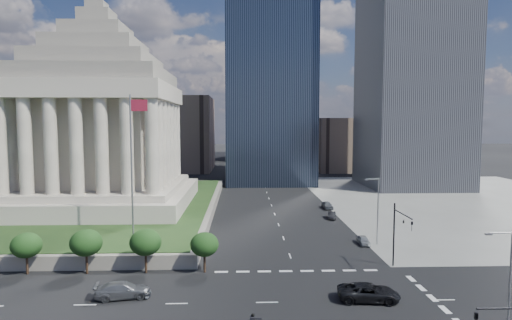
{
  "coord_description": "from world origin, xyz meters",
  "views": [
    {
      "loc": [
        -6.49,
        -36.33,
        17.79
      ],
      "look_at": [
        -4.83,
        13.47,
        13.6
      ],
      "focal_mm": 30.0,
      "sensor_mm": 36.0,
      "label": 1
    }
  ],
  "objects_px": {
    "street_lamp_south": "(508,287)",
    "parked_sedan_near": "(363,240)",
    "war_memorial": "(100,105)",
    "pickup_truck": "(369,292)",
    "suv_grey": "(123,290)",
    "street_lamp_north": "(377,207)",
    "traffic_signal_ne": "(399,228)",
    "parked_sedan_mid": "(332,215)",
    "parked_sedan_far": "(327,205)",
    "flagpole": "(133,158)"
  },
  "relations": [
    {
      "from": "street_lamp_north",
      "to": "parked_sedan_near",
      "type": "relative_size",
      "value": 2.69
    },
    {
      "from": "war_memorial",
      "to": "flagpole",
      "type": "bearing_deg",
      "value": -63.11
    },
    {
      "from": "pickup_truck",
      "to": "parked_sedan_far",
      "type": "height_order",
      "value": "pickup_truck"
    },
    {
      "from": "parked_sedan_near",
      "to": "war_memorial",
      "type": "bearing_deg",
      "value": 154.42
    },
    {
      "from": "street_lamp_south",
      "to": "suv_grey",
      "type": "relative_size",
      "value": 1.77
    },
    {
      "from": "street_lamp_north",
      "to": "traffic_signal_ne",
      "type": "bearing_deg",
      "value": -94.19
    },
    {
      "from": "street_lamp_south",
      "to": "parked_sedan_near",
      "type": "xyz_separation_m",
      "value": [
        -1.83,
        31.14,
        -5.03
      ]
    },
    {
      "from": "war_memorial",
      "to": "street_lamp_north",
      "type": "xyz_separation_m",
      "value": [
        47.33,
        -23.0,
        -15.74
      ]
    },
    {
      "from": "pickup_truck",
      "to": "parked_sedan_near",
      "type": "height_order",
      "value": "pickup_truck"
    },
    {
      "from": "parked_sedan_mid",
      "to": "suv_grey",
      "type": "bearing_deg",
      "value": -119.33
    },
    {
      "from": "street_lamp_south",
      "to": "suv_grey",
      "type": "xyz_separation_m",
      "value": [
        -32.03,
        12.64,
        -4.84
      ]
    },
    {
      "from": "flagpole",
      "to": "parked_sedan_far",
      "type": "bearing_deg",
      "value": 40.05
    },
    {
      "from": "traffic_signal_ne",
      "to": "parked_sedan_mid",
      "type": "height_order",
      "value": "traffic_signal_ne"
    },
    {
      "from": "flagpole",
      "to": "street_lamp_north",
      "type": "xyz_separation_m",
      "value": [
        35.16,
        1.0,
        -7.45
      ]
    },
    {
      "from": "parked_sedan_far",
      "to": "pickup_truck",
      "type": "bearing_deg",
      "value": -99.22
    },
    {
      "from": "traffic_signal_ne",
      "to": "street_lamp_north",
      "type": "bearing_deg",
      "value": 85.81
    },
    {
      "from": "war_memorial",
      "to": "suv_grey",
      "type": "bearing_deg",
      "value": -69.71
    },
    {
      "from": "war_memorial",
      "to": "pickup_truck",
      "type": "height_order",
      "value": "war_memorial"
    },
    {
      "from": "street_lamp_north",
      "to": "parked_sedan_far",
      "type": "relative_size",
      "value": 2.27
    },
    {
      "from": "flagpole",
      "to": "traffic_signal_ne",
      "type": "height_order",
      "value": "flagpole"
    },
    {
      "from": "flagpole",
      "to": "street_lamp_north",
      "type": "relative_size",
      "value": 2.0
    },
    {
      "from": "flagpole",
      "to": "war_memorial",
      "type": "bearing_deg",
      "value": 116.89
    },
    {
      "from": "parked_sedan_mid",
      "to": "parked_sedan_far",
      "type": "height_order",
      "value": "parked_sedan_far"
    },
    {
      "from": "street_lamp_south",
      "to": "street_lamp_north",
      "type": "relative_size",
      "value": 1.0
    },
    {
      "from": "street_lamp_north",
      "to": "parked_sedan_mid",
      "type": "bearing_deg",
      "value": 99.17
    },
    {
      "from": "suv_grey",
      "to": "street_lamp_south",
      "type": "bearing_deg",
      "value": -120.95
    },
    {
      "from": "pickup_truck",
      "to": "parked_sedan_near",
      "type": "distance_m",
      "value": 20.72
    },
    {
      "from": "flagpole",
      "to": "street_lamp_south",
      "type": "xyz_separation_m",
      "value": [
        35.16,
        -30.0,
        -7.45
      ]
    },
    {
      "from": "war_memorial",
      "to": "suv_grey",
      "type": "relative_size",
      "value": 6.92
    },
    {
      "from": "street_lamp_north",
      "to": "suv_grey",
      "type": "bearing_deg",
      "value": -150.18
    },
    {
      "from": "flagpole",
      "to": "pickup_truck",
      "type": "relative_size",
      "value": 3.23
    },
    {
      "from": "street_lamp_south",
      "to": "traffic_signal_ne",
      "type": "bearing_deg",
      "value": 92.41
    },
    {
      "from": "war_memorial",
      "to": "parked_sedan_near",
      "type": "bearing_deg",
      "value": -26.67
    },
    {
      "from": "pickup_truck",
      "to": "parked_sedan_mid",
      "type": "relative_size",
      "value": 1.63
    },
    {
      "from": "street_lamp_north",
      "to": "flagpole",
      "type": "bearing_deg",
      "value": -178.37
    },
    {
      "from": "parked_sedan_mid",
      "to": "flagpole",
      "type": "bearing_deg",
      "value": -140.34
    },
    {
      "from": "street_lamp_south",
      "to": "pickup_truck",
      "type": "height_order",
      "value": "street_lamp_south"
    },
    {
      "from": "war_memorial",
      "to": "street_lamp_south",
      "type": "height_order",
      "value": "war_memorial"
    },
    {
      "from": "parked_sedan_near",
      "to": "street_lamp_north",
      "type": "bearing_deg",
      "value": -3.35
    },
    {
      "from": "street_lamp_north",
      "to": "parked_sedan_mid",
      "type": "height_order",
      "value": "street_lamp_north"
    },
    {
      "from": "flagpole",
      "to": "street_lamp_north",
      "type": "bearing_deg",
      "value": 1.63
    },
    {
      "from": "pickup_truck",
      "to": "parked_sedan_far",
      "type": "distance_m",
      "value": 47.22
    },
    {
      "from": "parked_sedan_mid",
      "to": "parked_sedan_far",
      "type": "bearing_deg",
      "value": 93.64
    },
    {
      "from": "war_memorial",
      "to": "parked_sedan_mid",
      "type": "height_order",
      "value": "war_memorial"
    },
    {
      "from": "suv_grey",
      "to": "parked_sedan_far",
      "type": "xyz_separation_m",
      "value": [
        30.21,
        45.38,
        -0.07
      ]
    },
    {
      "from": "war_memorial",
      "to": "parked_sedan_near",
      "type": "relative_size",
      "value": 10.49
    },
    {
      "from": "parked_sedan_mid",
      "to": "pickup_truck",
      "type": "bearing_deg",
      "value": -86.66
    },
    {
      "from": "street_lamp_north",
      "to": "parked_sedan_mid",
      "type": "relative_size",
      "value": 2.63
    },
    {
      "from": "street_lamp_north",
      "to": "parked_sedan_far",
      "type": "bearing_deg",
      "value": 93.87
    },
    {
      "from": "war_memorial",
      "to": "parked_sedan_near",
      "type": "distance_m",
      "value": 54.99
    }
  ]
}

